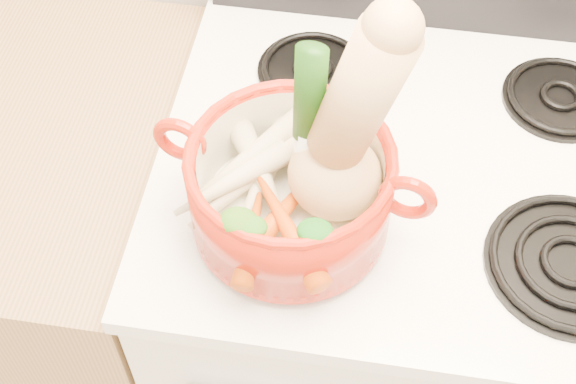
% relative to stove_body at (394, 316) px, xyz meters
% --- Properties ---
extents(stove_body, '(0.76, 0.65, 0.92)m').
position_rel_stove_body_xyz_m(stove_body, '(0.00, 0.00, 0.00)').
color(stove_body, silver).
rests_on(stove_body, floor).
extents(cooktop, '(0.78, 0.67, 0.03)m').
position_rel_stove_body_xyz_m(cooktop, '(0.00, 0.00, 0.47)').
color(cooktop, white).
rests_on(cooktop, stove_body).
extents(burner_front_left, '(0.22, 0.22, 0.02)m').
position_rel_stove_body_xyz_m(burner_front_left, '(-0.19, -0.16, 0.50)').
color(burner_front_left, black).
rests_on(burner_front_left, cooktop).
extents(burner_front_right, '(0.22, 0.22, 0.02)m').
position_rel_stove_body_xyz_m(burner_front_right, '(0.19, -0.16, 0.50)').
color(burner_front_right, black).
rests_on(burner_front_right, cooktop).
extents(burner_back_left, '(0.17, 0.17, 0.02)m').
position_rel_stove_body_xyz_m(burner_back_left, '(-0.19, 0.14, 0.50)').
color(burner_back_left, black).
rests_on(burner_back_left, cooktop).
extents(burner_back_right, '(0.17, 0.17, 0.02)m').
position_rel_stove_body_xyz_m(burner_back_right, '(0.19, 0.14, 0.50)').
color(burner_back_right, black).
rests_on(burner_back_right, cooktop).
extents(dutch_oven, '(0.30, 0.30, 0.13)m').
position_rel_stove_body_xyz_m(dutch_oven, '(-0.18, -0.15, 0.57)').
color(dutch_oven, '#A31A0A').
rests_on(dutch_oven, burner_front_left).
extents(pot_handle_left, '(0.07, 0.03, 0.07)m').
position_rel_stove_body_xyz_m(pot_handle_left, '(-0.32, -0.13, 0.62)').
color(pot_handle_left, '#A31A0A').
rests_on(pot_handle_left, dutch_oven).
extents(pot_handle_right, '(0.07, 0.03, 0.07)m').
position_rel_stove_body_xyz_m(pot_handle_right, '(-0.03, -0.18, 0.62)').
color(pot_handle_right, '#A31A0A').
rests_on(pot_handle_right, dutch_oven).
extents(squash, '(0.22, 0.17, 0.33)m').
position_rel_stove_body_xyz_m(squash, '(-0.10, -0.14, 0.69)').
color(squash, tan).
rests_on(squash, dutch_oven).
extents(leek, '(0.05, 0.06, 0.26)m').
position_rel_stove_body_xyz_m(leek, '(-0.16, -0.12, 0.66)').
color(leek, beige).
rests_on(leek, dutch_oven).
extents(ginger, '(0.09, 0.07, 0.05)m').
position_rel_stove_body_xyz_m(ginger, '(-0.16, -0.07, 0.56)').
color(ginger, tan).
rests_on(ginger, dutch_oven).
extents(parsnip_0, '(0.09, 0.23, 0.06)m').
position_rel_stove_body_xyz_m(parsnip_0, '(-0.22, -0.12, 0.56)').
color(parsnip_0, beige).
rests_on(parsnip_0, dutch_oven).
extents(parsnip_1, '(0.17, 0.20, 0.06)m').
position_rel_stove_body_xyz_m(parsnip_1, '(-0.23, -0.13, 0.56)').
color(parsnip_1, beige).
rests_on(parsnip_1, dutch_oven).
extents(parsnip_2, '(0.13, 0.18, 0.06)m').
position_rel_stove_body_xyz_m(parsnip_2, '(-0.22, -0.13, 0.57)').
color(parsnip_2, beige).
rests_on(parsnip_2, dutch_oven).
extents(parsnip_3, '(0.15, 0.14, 0.05)m').
position_rel_stove_body_xyz_m(parsnip_3, '(-0.26, -0.15, 0.58)').
color(parsnip_3, beige).
rests_on(parsnip_3, dutch_oven).
extents(parsnip_4, '(0.17, 0.18, 0.06)m').
position_rel_stove_body_xyz_m(parsnip_4, '(-0.23, -0.11, 0.58)').
color(parsnip_4, beige).
rests_on(parsnip_4, dutch_oven).
extents(carrot_0, '(0.11, 0.17, 0.05)m').
position_rel_stove_body_xyz_m(carrot_0, '(-0.19, -0.19, 0.55)').
color(carrot_0, '#C64409').
rests_on(carrot_0, dutch_oven).
extents(carrot_1, '(0.03, 0.14, 0.04)m').
position_rel_stove_body_xyz_m(carrot_1, '(-0.22, -0.23, 0.56)').
color(carrot_1, '#BC5109').
rests_on(carrot_1, dutch_oven).
extents(carrot_2, '(0.13, 0.16, 0.05)m').
position_rel_stove_body_xyz_m(carrot_2, '(-0.17, -0.21, 0.56)').
color(carrot_2, '#DF470B').
rests_on(carrot_2, dutch_oven).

